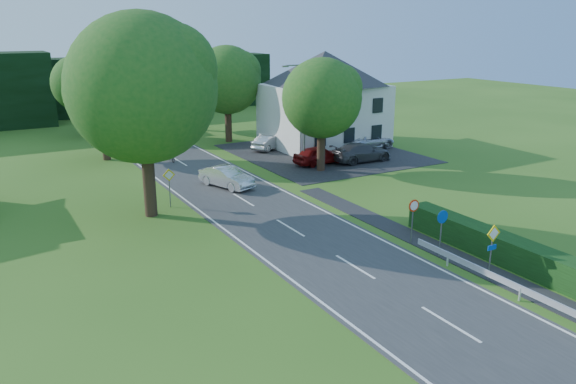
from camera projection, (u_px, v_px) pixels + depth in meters
road at (273, 218)px, 32.65m from camera, size 7.00×80.00×0.04m
parking_pad at (323, 153)px, 49.18m from camera, size 14.00×16.00×0.04m
line_edge_left at (221, 227)px, 31.09m from camera, size 0.12×80.00×0.01m
line_edge_right at (320, 209)px, 34.19m from camera, size 0.12×80.00×0.01m
line_centre at (273, 217)px, 32.64m from camera, size 0.12×80.00×0.01m
tree_main at (144, 117)px, 31.47m from camera, size 9.40×9.40×11.64m
tree_left_far at (102, 108)px, 45.69m from camera, size 7.00×7.00×8.58m
tree_right_far at (228, 94)px, 53.00m from camera, size 7.40×7.40×9.09m
tree_left_back at (81, 96)px, 55.99m from camera, size 6.60×6.60×8.07m
tree_right_back at (188, 94)px, 59.40m from camera, size 6.20×6.20×7.56m
tree_right_mid at (322, 115)px, 42.14m from camera, size 7.00×7.00×8.58m
treeline_right at (161, 83)px, 73.74m from camera, size 30.00×5.00×7.00m
house_white at (324, 98)px, 51.38m from camera, size 10.60×8.40×8.60m
streetlight at (303, 110)px, 43.54m from camera, size 2.03×0.18×8.00m
sign_priority_right at (492, 242)px, 24.19m from camera, size 0.78×0.09×2.59m
sign_roundabout at (442, 224)px, 26.72m from camera, size 0.64×0.08×2.37m
sign_speed_limit at (413, 211)px, 28.35m from camera, size 0.64×0.11×2.37m
sign_priority_left at (169, 180)px, 34.16m from camera, size 0.78×0.09×2.44m
moving_car at (227, 177)px, 38.65m from camera, size 2.81×4.56×1.42m
motorcycle at (171, 156)px, 46.07m from camera, size 0.64×1.72×0.90m
parked_car_red at (319, 155)px, 45.11m from camera, size 4.43×2.10×1.46m
parked_car_silver_a at (270, 142)px, 50.44m from camera, size 4.15×3.13×1.31m
parked_car_grey at (361, 152)px, 45.97m from camera, size 5.21×2.14×1.51m
parked_car_silver_b at (368, 141)px, 50.90m from camera, size 5.15×2.44×1.42m
parasol at (316, 142)px, 48.62m from camera, size 2.93×2.95×2.03m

